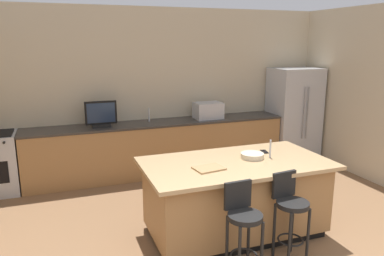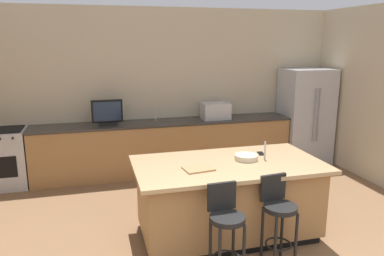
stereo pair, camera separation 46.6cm
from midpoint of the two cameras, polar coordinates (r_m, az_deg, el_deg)
name	(u,v)px [view 1 (the left image)]	position (r m, az deg, el deg)	size (l,w,h in m)	color
wall_back	(156,90)	(6.75, -7.53, 5.73)	(6.80, 0.12, 2.85)	beige
counter_back	(160,148)	(6.57, -6.97, -3.04)	(4.48, 0.62, 0.92)	#9E7042
kitchen_island	(235,197)	(4.54, 3.63, -10.49)	(2.18, 1.17, 0.91)	black
refrigerator	(293,114)	(7.49, 13.50, 2.05)	(0.89, 0.73, 1.78)	#B7BABF
microwave	(208,110)	(6.69, 0.47, 2.67)	(0.48, 0.36, 0.29)	#B7BABF
tv_monitor	(101,115)	(6.23, -15.80, 1.88)	(0.50, 0.16, 0.42)	black
sink_faucet_back	(149,115)	(6.50, -8.62, 2.00)	(0.02, 0.02, 0.24)	#B2B2B7
sink_faucet_island	(270,149)	(4.54, 8.99, -3.17)	(0.02, 0.02, 0.22)	#B2B2B7
bar_stool_left	(243,223)	(3.72, 4.14, -14.29)	(0.34, 0.34, 0.95)	black
bar_stool_right	(290,210)	(4.07, 11.50, -12.16)	(0.34, 0.35, 0.94)	black
fruit_bowl	(252,156)	(4.51, 6.27, -4.25)	(0.28, 0.28, 0.06)	beige
cell_phone	(264,152)	(4.79, 8.24, -3.62)	(0.07, 0.15, 0.01)	black
cutting_board	(209,168)	(4.12, -0.67, -6.20)	(0.32, 0.24, 0.02)	#A87F51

